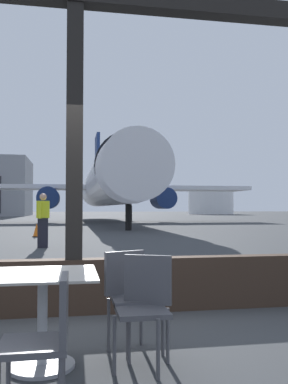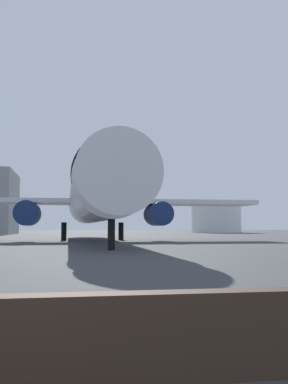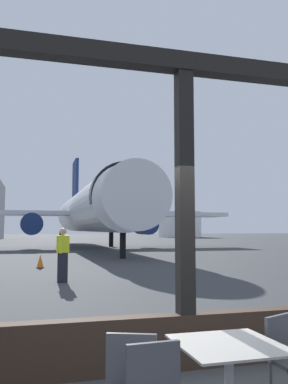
% 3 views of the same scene
% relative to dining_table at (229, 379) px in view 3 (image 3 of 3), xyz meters
% --- Properties ---
extents(ground_plane, '(220.00, 220.00, 0.00)m').
position_rel_dining_table_xyz_m(ground_plane, '(0.26, 41.66, -0.46)').
color(ground_plane, '#383A3D').
extents(window_frame, '(8.72, 0.24, 4.00)m').
position_rel_dining_table_xyz_m(window_frame, '(0.26, 1.66, 0.94)').
color(window_frame, '#38281E').
rests_on(window_frame, ground).
extents(dining_table, '(0.85, 0.85, 0.74)m').
position_rel_dining_table_xyz_m(dining_table, '(0.00, 0.00, 0.00)').
color(dining_table, '#ADA89E').
rests_on(dining_table, ground).
extents(cafe_chair_aisle_right, '(0.49, 0.49, 0.88)m').
position_rel_dining_table_xyz_m(cafe_chair_aisle_right, '(-0.80, 0.10, 0.08)').
color(cafe_chair_aisle_right, '#4C4C51').
rests_on(cafe_chair_aisle_right, ground).
extents(airplane, '(27.13, 34.04, 10.42)m').
position_rel_dining_table_xyz_m(airplane, '(3.48, 33.35, 3.00)').
color(airplane, silver).
rests_on(airplane, ground).
extents(ground_crew_worker, '(0.40, 0.54, 1.74)m').
position_rel_dining_table_xyz_m(ground_crew_worker, '(-0.65, 10.24, 0.45)').
color(ground_crew_worker, black).
rests_on(ground_crew_worker, ground).
extents(traffic_cone, '(0.36, 0.36, 0.59)m').
position_rel_dining_table_xyz_m(traffic_cone, '(-1.25, 15.47, -0.18)').
color(traffic_cone, orange).
rests_on(traffic_cone, ground).
extents(fuel_storage_tank, '(9.55, 9.55, 5.56)m').
position_rel_dining_table_xyz_m(fuel_storage_tank, '(29.72, 81.24, 2.32)').
color(fuel_storage_tank, white).
rests_on(fuel_storage_tank, ground).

